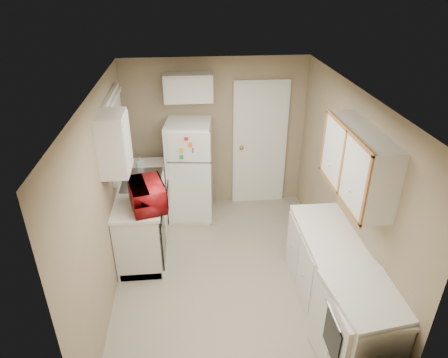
{
  "coord_description": "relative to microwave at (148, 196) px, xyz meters",
  "views": [
    {
      "loc": [
        -0.41,
        -3.95,
        3.51
      ],
      "look_at": [
        0.0,
        0.5,
        1.15
      ],
      "focal_mm": 32.0,
      "sensor_mm": 36.0,
      "label": 1
    }
  ],
  "objects": [
    {
      "name": "floor",
      "position": [
        0.96,
        -0.34,
        -1.05
      ],
      "size": [
        3.8,
        3.8,
        0.0
      ],
      "primitive_type": "plane",
      "color": "#BAB199",
      "rests_on": "ground"
    },
    {
      "name": "ceiling",
      "position": [
        0.96,
        -0.34,
        1.35
      ],
      "size": [
        3.8,
        3.8,
        0.0
      ],
      "primitive_type": "plane",
      "color": "white",
      "rests_on": "floor"
    },
    {
      "name": "wall_left",
      "position": [
        -0.44,
        -0.34,
        0.15
      ],
      "size": [
        3.8,
        3.8,
        0.0
      ],
      "primitive_type": "plane",
      "color": "#9D8A6A",
      "rests_on": "floor"
    },
    {
      "name": "wall_right",
      "position": [
        2.36,
        -0.34,
        0.15
      ],
      "size": [
        3.8,
        3.8,
        0.0
      ],
      "primitive_type": "plane",
      "color": "#9D8A6A",
      "rests_on": "floor"
    },
    {
      "name": "wall_back",
      "position": [
        0.96,
        1.56,
        0.15
      ],
      "size": [
        2.8,
        2.8,
        0.0
      ],
      "primitive_type": "plane",
      "color": "#9D8A6A",
      "rests_on": "floor"
    },
    {
      "name": "wall_front",
      "position": [
        0.96,
        -2.24,
        0.15
      ],
      "size": [
        2.8,
        2.8,
        0.0
      ],
      "primitive_type": "plane",
      "color": "#9D8A6A",
      "rests_on": "floor"
    },
    {
      "name": "left_counter",
      "position": [
        -0.14,
        0.56,
        -0.6
      ],
      "size": [
        0.6,
        1.8,
        0.9
      ],
      "primitive_type": "cube",
      "color": "silver",
      "rests_on": "floor"
    },
    {
      "name": "dishwasher",
      "position": [
        0.15,
        -0.04,
        -0.56
      ],
      "size": [
        0.03,
        0.58,
        0.72
      ],
      "primitive_type": "cube",
      "color": "black",
      "rests_on": "floor"
    },
    {
      "name": "sink",
      "position": [
        -0.14,
        0.71,
        -0.19
      ],
      "size": [
        0.54,
        0.74,
        0.16
      ],
      "primitive_type": "cube",
      "color": "gray",
      "rests_on": "left_counter"
    },
    {
      "name": "microwave",
      "position": [
        0.0,
        0.0,
        0.0
      ],
      "size": [
        0.65,
        0.46,
        0.39
      ],
      "primitive_type": "imported",
      "rotation": [
        0.0,
        0.0,
        1.83
      ],
      "color": "#9E0E12",
      "rests_on": "left_counter"
    },
    {
      "name": "soap_bottle",
      "position": [
        -0.19,
        1.1,
        -0.05
      ],
      "size": [
        0.09,
        0.1,
        0.17
      ],
      "primitive_type": "imported",
      "rotation": [
        0.0,
        0.0,
        -0.23
      ],
      "color": "white",
      "rests_on": "left_counter"
    },
    {
      "name": "window_blinds",
      "position": [
        -0.4,
        0.71,
        0.55
      ],
      "size": [
        0.1,
        0.98,
        1.08
      ],
      "primitive_type": "cube",
      "color": "silver",
      "rests_on": "wall_left"
    },
    {
      "name": "upper_cabinet_left",
      "position": [
        -0.29,
        -0.12,
        0.75
      ],
      "size": [
        0.3,
        0.45,
        0.7
      ],
      "primitive_type": "cube",
      "color": "silver",
      "rests_on": "wall_left"
    },
    {
      "name": "refrigerator",
      "position": [
        0.53,
        1.17,
        -0.27
      ],
      "size": [
        0.71,
        0.7,
        1.56
      ],
      "primitive_type": "cube",
      "rotation": [
        0.0,
        0.0,
        -0.12
      ],
      "color": "white",
      "rests_on": "floor"
    },
    {
      "name": "cabinet_over_fridge",
      "position": [
        0.56,
        1.41,
        0.95
      ],
      "size": [
        0.7,
        0.3,
        0.4
      ],
      "primitive_type": "cube",
      "color": "silver",
      "rests_on": "wall_back"
    },
    {
      "name": "interior_door",
      "position": [
        1.66,
        1.52,
        -0.03
      ],
      "size": [
        0.86,
        0.06,
        2.08
      ],
      "primitive_type": "cube",
      "color": "white",
      "rests_on": "floor"
    },
    {
      "name": "right_counter",
      "position": [
        2.06,
        -1.14,
        -0.6
      ],
      "size": [
        0.6,
        2.0,
        0.9
      ],
      "primitive_type": "cube",
      "color": "silver",
      "rests_on": "floor"
    },
    {
      "name": "stove",
      "position": [
        2.08,
        -1.74,
        -0.57
      ],
      "size": [
        0.74,
        0.86,
        0.96
      ],
      "primitive_type": "cube",
      "rotation": [
        0.0,
        0.0,
        0.14
      ],
      "color": "white",
      "rests_on": "floor"
    },
    {
      "name": "upper_cabinet_right",
      "position": [
        2.21,
        -0.84,
        0.75
      ],
      "size": [
        0.3,
        1.2,
        0.7
      ],
      "primitive_type": "cube",
      "color": "silver",
      "rests_on": "wall_right"
    }
  ]
}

